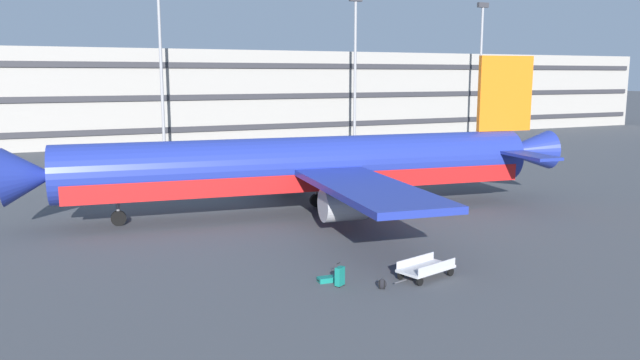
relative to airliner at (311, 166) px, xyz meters
The scene contains 10 objects.
ground_plane 3.22m from the airliner, 122.61° to the left, with size 600.00×600.00×0.00m, color #424449.
terminal_structure 50.66m from the airliner, 90.65° to the left, with size 164.35×14.32×12.19m.
airliner is the anchor object (origin of this frame).
light_mast_center_left 40.34m from the airliner, 92.90° to the left, with size 1.80×0.50×21.82m.
light_mast_center_right 46.56m from the airliner, 58.66° to the left, with size 1.80×0.50×19.25m.
light_mast_right 60.12m from the airliner, 41.10° to the left, with size 1.80×0.50×19.37m.
suitcase_small 14.98m from the airliner, 109.29° to the right, with size 0.50×0.43×1.01m.
suitcase_black 14.43m from the airliner, 111.30° to the right, with size 0.81×0.48×0.22m.
backpack_red 15.63m from the airliner, 102.83° to the right, with size 0.41×0.36×0.50m.
baggage_cart 14.75m from the airliner, 93.52° to the right, with size 3.36×1.95×0.82m.
Camera 1 is at (-15.78, -37.73, 8.87)m, focal length 35.25 mm.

